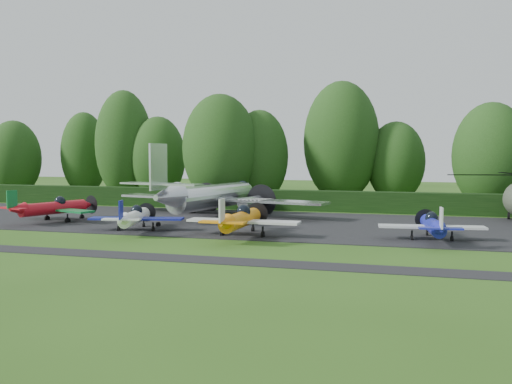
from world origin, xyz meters
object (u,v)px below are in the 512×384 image
(transport_plane, at_px, (212,196))
(light_plane_white, at_px, (135,217))
(light_plane_orange, at_px, (241,219))
(light_plane_blue, at_px, (433,225))
(light_plane_red, at_px, (54,208))

(transport_plane, distance_m, light_plane_white, 10.80)
(light_plane_white, relative_size, light_plane_orange, 0.88)
(transport_plane, height_order, light_plane_blue, transport_plane)
(transport_plane, height_order, light_plane_orange, transport_plane)
(light_plane_orange, bearing_deg, light_plane_blue, 7.45)
(light_plane_orange, bearing_deg, light_plane_red, 167.15)
(light_plane_red, bearing_deg, light_plane_blue, -23.93)
(light_plane_red, xyz_separation_m, light_plane_blue, (29.97, -2.20, -0.12))
(light_plane_white, bearing_deg, light_plane_orange, 9.05)
(light_plane_blue, bearing_deg, transport_plane, 160.12)
(light_plane_red, bearing_deg, light_plane_orange, -32.30)
(transport_plane, bearing_deg, light_plane_blue, -38.55)
(light_plane_white, xyz_separation_m, light_plane_orange, (8.25, -0.51, 0.15))
(transport_plane, relative_size, light_plane_white, 2.90)
(transport_plane, bearing_deg, light_plane_red, -159.30)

